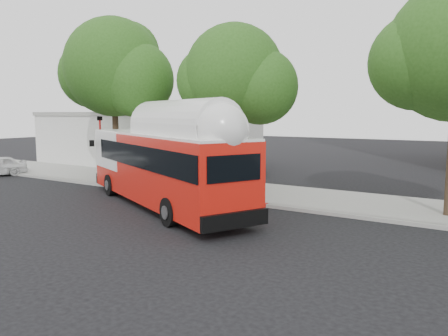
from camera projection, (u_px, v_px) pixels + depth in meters
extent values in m
plane|color=black|center=(177.00, 219.00, 17.15)|extent=(120.00, 120.00, 0.00)
cube|color=gray|center=(255.00, 192.00, 22.59)|extent=(60.00, 5.00, 0.15)
cube|color=gray|center=(229.00, 201.00, 20.41)|extent=(60.00, 0.30, 0.15)
cube|color=#9D1111|center=(179.00, 194.00, 22.00)|extent=(10.00, 0.32, 0.16)
cylinder|color=#2D2116|center=(116.00, 132.00, 26.16)|extent=(0.36, 0.36, 6.08)
sphere|color=#255017|center=(114.00, 67.00, 25.69)|extent=(5.80, 5.80, 5.80)
sphere|color=#255017|center=(136.00, 79.00, 25.11)|extent=(4.35, 4.35, 4.35)
cylinder|color=#2D2116|center=(234.00, 141.00, 22.38)|extent=(0.36, 0.36, 5.44)
sphere|color=#255017|center=(234.00, 74.00, 21.95)|extent=(5.00, 5.00, 5.00)
sphere|color=#255017|center=(260.00, 87.00, 21.48)|extent=(3.75, 3.75, 3.75)
cube|color=silver|center=(149.00, 139.00, 36.07)|extent=(16.00, 10.00, 4.00)
cube|color=gray|center=(149.00, 114.00, 35.81)|extent=(16.20, 10.20, 0.30)
cube|color=red|center=(162.00, 167.00, 19.24)|extent=(11.69, 7.48, 2.84)
cube|color=black|center=(166.00, 155.00, 18.75)|extent=(10.66, 7.01, 0.93)
cube|color=white|center=(161.00, 134.00, 19.06)|extent=(11.65, 7.41, 0.10)
cube|color=white|center=(181.00, 130.00, 17.37)|extent=(6.50, 4.53, 0.54)
cube|color=black|center=(117.00, 178.00, 24.83)|extent=(1.48, 1.93, 0.06)
imported|color=navy|center=(117.00, 170.00, 24.78)|extent=(1.27, 1.77, 0.88)
cylinder|color=#AD1312|center=(101.00, 152.00, 25.70)|extent=(0.11, 0.11, 3.75)
cube|color=black|center=(100.00, 118.00, 25.46)|extent=(0.05, 0.38, 0.23)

